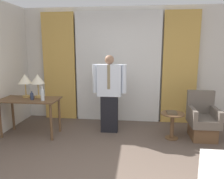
{
  "coord_description": "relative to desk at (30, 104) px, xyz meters",
  "views": [
    {
      "loc": [
        0.46,
        -2.2,
        1.76
      ],
      "look_at": [
        -0.03,
        2.04,
        0.94
      ],
      "focal_mm": 35.0,
      "sensor_mm": 36.0,
      "label": 1
    }
  ],
  "objects": [
    {
      "name": "side_table",
      "position": [
        2.83,
        0.12,
        -0.29
      ],
      "size": [
        0.45,
        0.45,
        0.52
      ],
      "color": "brown",
      "rests_on": "ground_plane"
    },
    {
      "name": "book",
      "position": [
        2.81,
        0.1,
        -0.1
      ],
      "size": [
        0.18,
        0.23,
        0.03
      ],
      "color": "brown",
      "rests_on": "side_table"
    },
    {
      "name": "curtain_drape_right",
      "position": [
        3.1,
        1.12,
        0.65
      ],
      "size": [
        0.79,
        0.06,
        2.58
      ],
      "color": "gold",
      "rests_on": "ground_plane"
    },
    {
      "name": "bottle_by_lamp",
      "position": [
        0.09,
        -0.07,
        0.19
      ],
      "size": [
        0.07,
        0.07,
        0.17
      ],
      "color": "#2D3851",
      "rests_on": "desk"
    },
    {
      "name": "bottle_near_edge",
      "position": [
        0.33,
        -0.12,
        0.23
      ],
      "size": [
        0.07,
        0.07,
        0.28
      ],
      "color": "silver",
      "rests_on": "desk"
    },
    {
      "name": "desk",
      "position": [
        0.0,
        0.0,
        0.0
      ],
      "size": [
        1.16,
        0.57,
        0.75
      ],
      "color": "brown",
      "rests_on": "ground_plane"
    },
    {
      "name": "wall_back",
      "position": [
        1.67,
        1.25,
        0.71
      ],
      "size": [
        10.0,
        0.06,
        2.7
      ],
      "color": "silver",
      "rests_on": "ground_plane"
    },
    {
      "name": "curtain_sheer_center",
      "position": [
        1.67,
        1.12,
        0.65
      ],
      "size": [
        2.0,
        0.06,
        2.58
      ],
      "color": "white",
      "rests_on": "ground_plane"
    },
    {
      "name": "curtain_drape_left",
      "position": [
        0.24,
        1.12,
        0.65
      ],
      "size": [
        0.79,
        0.06,
        2.58
      ],
      "color": "gold",
      "rests_on": "ground_plane"
    },
    {
      "name": "armchair",
      "position": [
        3.43,
        0.24,
        -0.3
      ],
      "size": [
        0.52,
        0.64,
        0.91
      ],
      "color": "brown",
      "rests_on": "ground_plane"
    },
    {
      "name": "table_lamp_right",
      "position": [
        0.14,
        0.13,
        0.48
      ],
      "size": [
        0.27,
        0.27,
        0.48
      ],
      "color": "tan",
      "rests_on": "desk"
    },
    {
      "name": "table_lamp_left",
      "position": [
        -0.14,
        0.13,
        0.48
      ],
      "size": [
        0.27,
        0.27,
        0.48
      ],
      "color": "tan",
      "rests_on": "desk"
    },
    {
      "name": "person",
      "position": [
        1.57,
        0.36,
        0.23
      ],
      "size": [
        0.7,
        0.23,
        1.62
      ],
      "color": "black",
      "rests_on": "ground_plane"
    }
  ]
}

